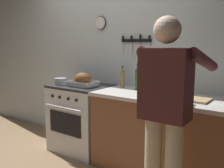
% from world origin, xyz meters
% --- Properties ---
extents(wall_back, '(6.00, 0.13, 2.60)m').
position_xyz_m(wall_back, '(0.00, 1.35, 1.30)').
color(wall_back, silver).
rests_on(wall_back, ground).
extents(counter_block, '(2.03, 0.65, 0.90)m').
position_xyz_m(counter_block, '(1.21, 0.99, 0.46)').
color(counter_block, brown).
rests_on(counter_block, ground).
extents(stove, '(0.76, 0.67, 0.90)m').
position_xyz_m(stove, '(-0.22, 0.99, 0.45)').
color(stove, white).
rests_on(stove, ground).
extents(person_cook, '(0.51, 0.63, 1.66)m').
position_xyz_m(person_cook, '(1.27, 0.35, 0.95)').
color(person_cook, '#C6B793').
rests_on(person_cook, ground).
extents(roasting_pan, '(0.35, 0.26, 0.18)m').
position_xyz_m(roasting_pan, '(-0.12, 0.92, 0.98)').
color(roasting_pan, '#B7B7BC').
rests_on(roasting_pan, stove).
extents(saucepan, '(0.17, 0.17, 0.09)m').
position_xyz_m(saucepan, '(-0.46, 0.85, 0.94)').
color(saucepan, '#B7B7BC').
rests_on(saucepan, stove).
extents(cutting_board, '(0.36, 0.24, 0.02)m').
position_xyz_m(cutting_board, '(1.27, 0.96, 0.91)').
color(cutting_board, tan).
rests_on(cutting_board, counter_block).
extents(bottle_olive_oil, '(0.06, 0.06, 0.31)m').
position_xyz_m(bottle_olive_oil, '(0.56, 1.14, 1.03)').
color(bottle_olive_oil, '#385623').
rests_on(bottle_olive_oil, counter_block).
extents(bottle_vinegar, '(0.06, 0.06, 0.27)m').
position_xyz_m(bottle_vinegar, '(0.31, 1.17, 1.01)').
color(bottle_vinegar, '#997F4C').
rests_on(bottle_vinegar, counter_block).
extents(bottle_soy_sauce, '(0.06, 0.06, 0.18)m').
position_xyz_m(bottle_soy_sauce, '(0.88, 1.18, 0.97)').
color(bottle_soy_sauce, black).
rests_on(bottle_soy_sauce, counter_block).
extents(bottle_wine_red, '(0.08, 0.08, 0.31)m').
position_xyz_m(bottle_wine_red, '(0.71, 1.21, 1.03)').
color(bottle_wine_red, '#47141E').
rests_on(bottle_wine_red, counter_block).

